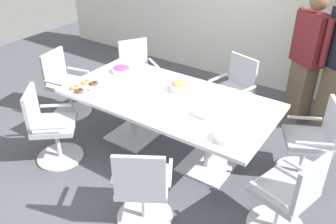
% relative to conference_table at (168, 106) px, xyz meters
% --- Properties ---
extents(ground_plane, '(10.00, 10.00, 0.01)m').
position_rel_conference_table_xyz_m(ground_plane, '(0.00, 0.00, -0.63)').
color(ground_plane, '#4C4F56').
extents(conference_table, '(2.40, 1.20, 0.75)m').
position_rel_conference_table_xyz_m(conference_table, '(0.00, 0.00, 0.00)').
color(conference_table, silver).
rests_on(conference_table, ground).
extents(office_chair_0, '(0.74, 0.74, 0.91)m').
position_rel_conference_table_xyz_m(office_chair_0, '(-1.12, 0.83, -0.22)').
color(office_chair_0, silver).
rests_on(office_chair_0, ground).
extents(office_chair_1, '(0.63, 0.63, 0.91)m').
position_rel_conference_table_xyz_m(office_chair_1, '(-1.70, -0.04, -0.22)').
color(office_chair_1, silver).
rests_on(office_chair_1, ground).
extents(office_chair_2, '(0.76, 0.76, 0.91)m').
position_rel_conference_table_xyz_m(office_chair_2, '(-1.03, -0.88, -0.22)').
color(office_chair_2, silver).
rests_on(office_chair_2, ground).
extents(office_chair_3, '(0.74, 0.74, 0.91)m').
position_rel_conference_table_xyz_m(office_chair_3, '(0.45, -1.06, -0.22)').
color(office_chair_3, silver).
rests_on(office_chair_3, ground).
extents(office_chair_4, '(0.67, 0.67, 0.91)m').
position_rel_conference_table_xyz_m(office_chair_4, '(1.56, -0.44, -0.22)').
color(office_chair_4, silver).
rests_on(office_chair_4, ground).
extents(office_chair_5, '(0.73, 0.73, 0.91)m').
position_rel_conference_table_xyz_m(office_chair_5, '(1.51, 0.51, -0.22)').
color(office_chair_5, silver).
rests_on(office_chair_5, ground).
extents(office_chair_6, '(0.67, 0.67, 0.91)m').
position_rel_conference_table_xyz_m(office_chair_6, '(0.33, 1.08, -0.22)').
color(office_chair_6, silver).
rests_on(office_chair_6, ground).
extents(person_standing_0, '(0.54, 0.43, 1.73)m').
position_rel_conference_table_xyz_m(person_standing_0, '(1.05, 1.67, 0.28)').
color(person_standing_0, brown).
rests_on(person_standing_0, ground).
extents(snack_bowl_candy_mix, '(0.24, 0.24, 0.08)m').
position_rel_conference_table_xyz_m(snack_bowl_candy_mix, '(-0.87, 0.22, 0.17)').
color(snack_bowl_candy_mix, white).
rests_on(snack_bowl_candy_mix, conference_table).
extents(snack_bowl_cookies, '(0.22, 0.22, 0.12)m').
position_rel_conference_table_xyz_m(snack_bowl_cookies, '(0.03, 0.21, 0.18)').
color(snack_bowl_cookies, white).
rests_on(snack_bowl_cookies, conference_table).
extents(donut_platter, '(0.34, 0.34, 0.04)m').
position_rel_conference_table_xyz_m(donut_platter, '(-0.92, -0.37, 0.14)').
color(donut_platter, white).
rests_on(donut_platter, conference_table).
extents(plate_stack, '(0.23, 0.23, 0.05)m').
position_rel_conference_table_xyz_m(plate_stack, '(0.90, -0.39, 0.15)').
color(plate_stack, white).
rests_on(plate_stack, conference_table).
extents(napkin_pile, '(0.18, 0.18, 0.07)m').
position_rel_conference_table_xyz_m(napkin_pile, '(0.53, -0.12, 0.16)').
color(napkin_pile, white).
rests_on(napkin_pile, conference_table).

